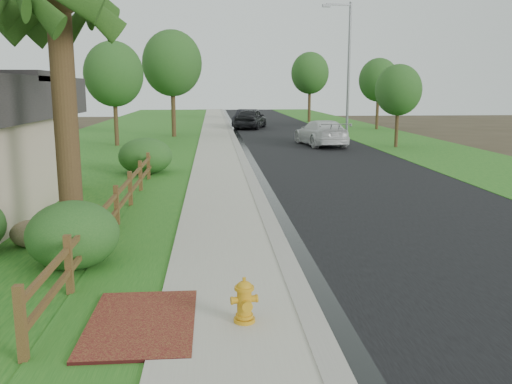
{
  "coord_description": "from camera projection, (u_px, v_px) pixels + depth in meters",
  "views": [
    {
      "loc": [
        -1.08,
        -8.79,
        3.59
      ],
      "look_at": [
        -0.09,
        3.55,
        1.19
      ],
      "focal_mm": 38.0,
      "sensor_mm": 36.0,
      "label": 1
    }
  ],
  "objects": [
    {
      "name": "tree_near_right",
      "position": [
        399.0,
        90.0,
        32.05
      ],
      "size": [
        2.75,
        2.75,
        4.94
      ],
      "color": "#3B2718",
      "rests_on": "ground"
    },
    {
      "name": "ground",
      "position": [
        278.0,
        298.0,
        9.37
      ],
      "size": [
        120.0,
        120.0,
        0.0
      ],
      "primitive_type": "plane",
      "color": "#342C1C"
    },
    {
      "name": "tree_mid_right",
      "position": [
        379.0,
        80.0,
        45.77
      ],
      "size": [
        3.32,
        3.32,
        6.03
      ],
      "color": "#3B2718",
      "rests_on": "ground"
    },
    {
      "name": "ranch_fence",
      "position": [
        124.0,
        195.0,
        15.23
      ],
      "size": [
        0.12,
        16.92,
        1.1
      ],
      "color": "#482F18",
      "rests_on": "ground"
    },
    {
      "name": "shrub_c",
      "position": [
        58.0,
        175.0,
        18.91
      ],
      "size": [
        1.96,
        1.96,
        1.15
      ],
      "primitive_type": "ellipsoid",
      "rotation": [
        0.0,
        0.0,
        -0.27
      ],
      "color": "#1D4A1A",
      "rests_on": "ground"
    },
    {
      "name": "grass_strip",
      "position": [
        191.0,
        132.0,
        43.39
      ],
      "size": [
        1.6,
        90.0,
        0.06
      ],
      "primitive_type": "cube",
      "color": "#185317",
      "rests_on": "ground"
    },
    {
      "name": "brick_patch",
      "position": [
        142.0,
        324.0,
        8.21
      ],
      "size": [
        1.6,
        2.4,
        0.11
      ],
      "primitive_type": "cube",
      "color": "maroon",
      "rests_on": "ground"
    },
    {
      "name": "tree_mid_left",
      "position": [
        172.0,
        63.0,
        38.69
      ],
      "size": [
        4.26,
        4.26,
        7.63
      ],
      "color": "#3B2718",
      "rests_on": "ground"
    },
    {
      "name": "verge_far",
      "position": [
        366.0,
        131.0,
        44.52
      ],
      "size": [
        6.0,
        90.0,
        0.04
      ],
      "primitive_type": "cube",
      "color": "#185317",
      "rests_on": "ground"
    },
    {
      "name": "tree_near_left",
      "position": [
        114.0,
        74.0,
        32.74
      ],
      "size": [
        3.58,
        3.58,
        6.35
      ],
      "color": "#3B2718",
      "rests_on": "ground"
    },
    {
      "name": "dark_car_mid",
      "position": [
        251.0,
        118.0,
        47.34
      ],
      "size": [
        3.46,
        5.55,
        1.76
      ],
      "primitive_type": "imported",
      "rotation": [
        0.0,
        0.0,
        2.85
      ],
      "color": "black",
      "rests_on": "road"
    },
    {
      "name": "sidewalk",
      "position": [
        215.0,
        132.0,
        43.54
      ],
      "size": [
        2.2,
        90.0,
        0.1
      ],
      "primitive_type": "cube",
      "color": "#A69E90",
      "rests_on": "ground"
    },
    {
      "name": "dark_car_far",
      "position": [
        247.0,
        118.0,
        48.8
      ],
      "size": [
        2.91,
        5.16,
        1.61
      ],
      "primitive_type": "imported",
      "rotation": [
        0.0,
        0.0,
        -0.26
      ],
      "color": "black",
      "rests_on": "road"
    },
    {
      "name": "shrub_d",
      "position": [
        145.0,
        156.0,
        22.62
      ],
      "size": [
        2.58,
        2.58,
        1.52
      ],
      "primitive_type": "ellipsoid",
      "rotation": [
        0.0,
        0.0,
        -0.17
      ],
      "color": "#1D4A1A",
      "rests_on": "ground"
    },
    {
      "name": "lawn_near",
      "position": [
        125.0,
        133.0,
        42.99
      ],
      "size": [
        9.0,
        90.0,
        0.04
      ],
      "primitive_type": "cube",
      "color": "#185317",
      "rests_on": "ground"
    },
    {
      "name": "road",
      "position": [
        283.0,
        132.0,
        43.98
      ],
      "size": [
        8.0,
        90.0,
        0.02
      ],
      "primitive_type": "cube",
      "color": "black",
      "rests_on": "ground"
    },
    {
      "name": "white_suv",
      "position": [
        321.0,
        133.0,
        33.57
      ],
      "size": [
        2.88,
        5.68,
        1.58
      ],
      "primitive_type": "imported",
      "rotation": [
        0.0,
        0.0,
        3.27
      ],
      "color": "silver",
      "rests_on": "road"
    },
    {
      "name": "curb",
      "position": [
        231.0,
        132.0,
        43.64
      ],
      "size": [
        0.4,
        90.0,
        0.12
      ],
      "primitive_type": "cube",
      "color": "gray",
      "rests_on": "ground"
    },
    {
      "name": "fire_hydrant",
      "position": [
        244.0,
        302.0,
        8.13
      ],
      "size": [
        0.46,
        0.37,
        0.7
      ],
      "color": "orange",
      "rests_on": "sidewalk"
    },
    {
      "name": "wet_gutter",
      "position": [
        235.0,
        132.0,
        43.67
      ],
      "size": [
        0.5,
        90.0,
        0.0
      ],
      "primitive_type": "cube",
      "color": "black",
      "rests_on": "road"
    },
    {
      "name": "shrub_a",
      "position": [
        73.0,
        235.0,
        10.83
      ],
      "size": [
        2.07,
        2.07,
        1.37
      ],
      "primitive_type": "ellipsoid",
      "rotation": [
        0.0,
        0.0,
        0.14
      ],
      "color": "#1D4A1A",
      "rests_on": "ground"
    },
    {
      "name": "streetlight",
      "position": [
        347.0,
        61.0,
        39.62
      ],
      "size": [
        2.23,
        0.44,
        9.63
      ],
      "color": "slate",
      "rests_on": "ground"
    },
    {
      "name": "boulder",
      "position": [
        32.0,
        234.0,
        12.3
      ],
      "size": [
        1.14,
        0.99,
        0.64
      ],
      "primitive_type": "ellipsoid",
      "rotation": [
        0.0,
        0.0,
        -0.33
      ],
      "color": "brown",
      "rests_on": "ground"
    },
    {
      "name": "tree_far_right",
      "position": [
        310.0,
        73.0,
        55.67
      ],
      "size": [
        3.88,
        3.88,
        7.16
      ],
      "color": "#3B2718",
      "rests_on": "ground"
    }
  ]
}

